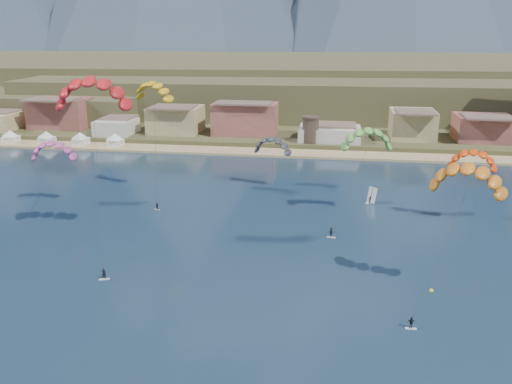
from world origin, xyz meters
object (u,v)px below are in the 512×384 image
kitesurfer_orange (468,174)px  kitesurfer_green (367,136)px  kitesurfer_red (92,88)px  kitesurfer_yellow (154,88)px  watchtower (310,129)px  buoy (431,291)px  windsurfer (371,198)px

kitesurfer_orange → kitesurfer_green: (-12.29, 32.59, -1.52)m
kitesurfer_red → kitesurfer_yellow: (-0.33, 31.19, -3.46)m
watchtower → kitesurfer_yellow: (-32.10, -55.85, 18.48)m
kitesurfer_red → buoy: kitesurfer_red is taller
kitesurfer_orange → windsurfer: kitesurfer_orange is taller
windsurfer → kitesurfer_green: bearing=-102.2°
kitesurfer_yellow → kitesurfer_green: bearing=-10.3°
kitesurfer_yellow → buoy: bearing=-35.6°
watchtower → kitesurfer_yellow: bearing=-119.9°
kitesurfer_red → kitesurfer_orange: size_ratio=1.42×
kitesurfer_green → buoy: (9.23, -31.61, -17.05)m
windsurfer → buoy: 42.25m
watchtower → windsurfer: 57.12m
kitesurfer_yellow → kitesurfer_green: kitesurfer_yellow is taller
kitesurfer_green → windsurfer: size_ratio=5.88×
kitesurfer_red → windsurfer: bearing=33.9°
kitesurfer_yellow → buoy: size_ratio=45.22×
kitesurfer_orange → buoy: size_ratio=37.07×
watchtower → kitesurfer_green: (14.64, -64.36, 10.79)m
watchtower → kitesurfer_red: kitesurfer_red is taller
kitesurfer_red → kitesurfer_orange: kitesurfer_red is taller
windsurfer → buoy: (7.06, -41.64, -1.06)m
kitesurfer_orange → watchtower: bearing=105.5°
watchtower → windsurfer: (16.81, -54.34, -5.20)m
kitesurfer_yellow → kitesurfer_orange: kitesurfer_yellow is taller
kitesurfer_green → kitesurfer_red: bearing=-154.0°
watchtower → kitesurfer_green: size_ratio=0.40×
kitesurfer_red → windsurfer: 64.55m
kitesurfer_yellow → kitesurfer_orange: bearing=-34.9°
kitesurfer_orange → kitesurfer_green: kitesurfer_orange is taller
kitesurfer_yellow → windsurfer: 54.37m
kitesurfer_orange → windsurfer: (-10.12, 42.62, -17.50)m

